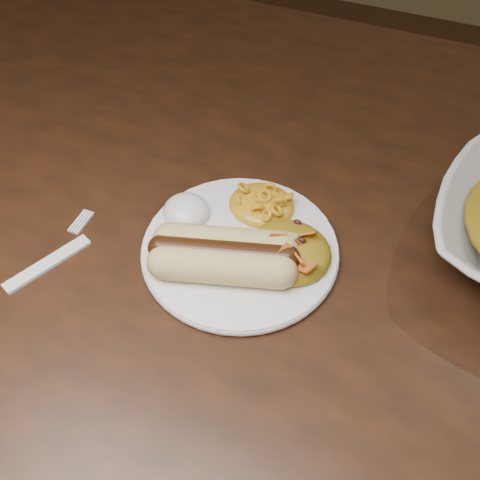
% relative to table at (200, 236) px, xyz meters
% --- Properties ---
extents(floor, '(4.00, 4.00, 0.00)m').
position_rel_table_xyz_m(floor, '(0.00, 0.00, -0.66)').
color(floor, '#3A2916').
rests_on(floor, ground).
extents(table, '(1.60, 0.90, 0.75)m').
position_rel_table_xyz_m(table, '(0.00, 0.00, 0.00)').
color(table, '#371A0D').
rests_on(table, floor).
extents(plate, '(0.27, 0.27, 0.01)m').
position_rel_table_xyz_m(plate, '(0.09, -0.08, 0.10)').
color(plate, white).
rests_on(plate, table).
extents(hotdog, '(0.13, 0.10, 0.04)m').
position_rel_table_xyz_m(hotdog, '(0.08, -0.11, 0.12)').
color(hotdog, '#FEEA96').
rests_on(hotdog, plate).
extents(mac_and_cheese, '(0.08, 0.08, 0.03)m').
position_rel_table_xyz_m(mac_and_cheese, '(0.09, -0.01, 0.12)').
color(mac_and_cheese, gold).
rests_on(mac_and_cheese, plate).
extents(sour_cream, '(0.06, 0.06, 0.03)m').
position_rel_table_xyz_m(sour_cream, '(0.02, -0.06, 0.12)').
color(sour_cream, white).
rests_on(sour_cream, plate).
extents(taco_salad, '(0.09, 0.09, 0.04)m').
position_rel_table_xyz_m(taco_salad, '(0.14, -0.07, 0.12)').
color(taco_salad, '#C45A09').
rests_on(taco_salad, plate).
extents(fork, '(0.07, 0.12, 0.00)m').
position_rel_table_xyz_m(fork, '(-0.10, -0.17, 0.09)').
color(fork, white).
rests_on(fork, table).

